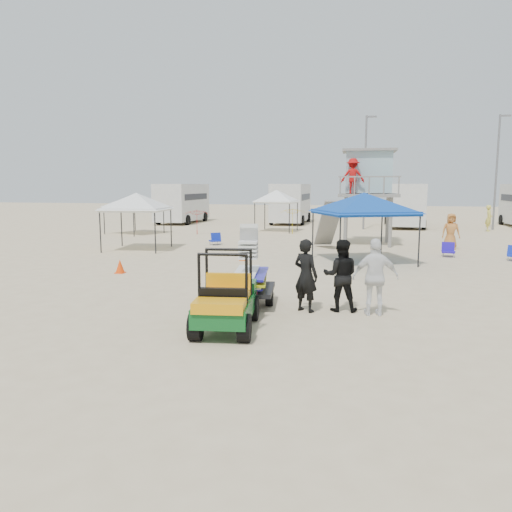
% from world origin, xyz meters
% --- Properties ---
extents(ground, '(140.00, 140.00, 0.00)m').
position_xyz_m(ground, '(0.00, 0.00, 0.00)').
color(ground, beige).
rests_on(ground, ground).
extents(utility_cart, '(1.41, 2.40, 1.73)m').
position_xyz_m(utility_cart, '(0.37, 0.47, 0.81)').
color(utility_cart, '#0C511D').
rests_on(utility_cart, ground).
extents(surf_trailer, '(1.41, 2.29, 1.89)m').
position_xyz_m(surf_trailer, '(0.38, 2.80, 0.77)').
color(surf_trailer, black).
rests_on(surf_trailer, ground).
extents(man_left, '(0.80, 0.70, 1.84)m').
position_xyz_m(man_left, '(1.89, 2.50, 0.92)').
color(man_left, black).
rests_on(man_left, ground).
extents(man_mid, '(0.93, 0.75, 1.82)m').
position_xyz_m(man_mid, '(2.74, 2.75, 0.91)').
color(man_mid, black).
rests_on(man_mid, ground).
extents(man_right, '(1.17, 0.63, 1.89)m').
position_xyz_m(man_right, '(3.59, 2.50, 0.95)').
color(man_right, white).
rests_on(man_right, ground).
extents(lifeguard_tower, '(3.17, 3.17, 4.91)m').
position_xyz_m(lifeguard_tower, '(3.20, 17.63, 3.66)').
color(lifeguard_tower, gray).
rests_on(lifeguard_tower, ground).
extents(canopy_blue, '(4.51, 4.51, 3.26)m').
position_xyz_m(canopy_blue, '(3.16, 11.12, 2.71)').
color(canopy_blue, black).
rests_on(canopy_blue, ground).
extents(canopy_white_a, '(3.11, 3.11, 3.19)m').
position_xyz_m(canopy_white_a, '(-7.73, 12.83, 2.64)').
color(canopy_white_a, black).
rests_on(canopy_white_a, ground).
extents(canopy_white_b, '(3.64, 3.64, 2.96)m').
position_xyz_m(canopy_white_b, '(-11.61, 20.30, 2.41)').
color(canopy_white_b, black).
rests_on(canopy_white_b, ground).
extents(canopy_white_c, '(2.75, 2.75, 3.24)m').
position_xyz_m(canopy_white_c, '(-2.82, 24.00, 2.69)').
color(canopy_white_c, black).
rests_on(canopy_white_c, ground).
extents(umbrella_a, '(1.97, 2.00, 1.62)m').
position_xyz_m(umbrella_a, '(-7.46, 20.77, 0.81)').
color(umbrella_a, red).
rests_on(umbrella_a, ground).
extents(umbrella_b, '(2.51, 2.53, 1.70)m').
position_xyz_m(umbrella_b, '(-1.44, 22.34, 0.85)').
color(umbrella_b, yellow).
rests_on(umbrella_b, ground).
extents(cone_near, '(0.34, 0.34, 0.50)m').
position_xyz_m(cone_near, '(-5.36, 6.52, 0.25)').
color(cone_near, '#FC4007').
rests_on(cone_near, ground).
extents(cone_far, '(0.34, 0.34, 0.50)m').
position_xyz_m(cone_far, '(-1.74, 10.49, 0.25)').
color(cone_far, '#DE4C07').
rests_on(cone_far, ground).
extents(beach_chair_a, '(0.73, 0.83, 0.64)m').
position_xyz_m(beach_chair_a, '(-4.59, 15.61, 0.31)').
color(beach_chair_a, '#0F23A3').
rests_on(beach_chair_a, ground).
extents(beach_chair_b, '(0.63, 0.68, 0.64)m').
position_xyz_m(beach_chair_b, '(6.88, 13.61, 0.31)').
color(beach_chair_b, '#2210B2').
rests_on(beach_chair_b, ground).
extents(rv_far_left, '(2.64, 6.80, 3.25)m').
position_xyz_m(rv_far_left, '(-12.00, 29.99, 1.80)').
color(rv_far_left, silver).
rests_on(rv_far_left, ground).
extents(rv_mid_left, '(2.65, 6.50, 3.25)m').
position_xyz_m(rv_mid_left, '(-3.00, 31.49, 1.80)').
color(rv_mid_left, silver).
rests_on(rv_mid_left, ground).
extents(rv_mid_right, '(2.64, 7.00, 3.25)m').
position_xyz_m(rv_mid_right, '(6.00, 29.99, 1.80)').
color(rv_mid_right, silver).
rests_on(rv_mid_right, ground).
extents(light_pole_left, '(0.14, 0.14, 8.00)m').
position_xyz_m(light_pole_left, '(3.00, 27.00, 4.00)').
color(light_pole_left, slate).
rests_on(light_pole_left, ground).
extents(light_pole_right, '(0.14, 0.14, 8.00)m').
position_xyz_m(light_pole_right, '(12.00, 28.50, 4.00)').
color(light_pole_right, slate).
rests_on(light_pole_right, ground).
extents(distant_beachgoers, '(4.81, 11.62, 1.81)m').
position_xyz_m(distant_beachgoers, '(8.87, 20.42, 0.90)').
color(distant_beachgoers, '#B97234').
rests_on(distant_beachgoers, ground).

